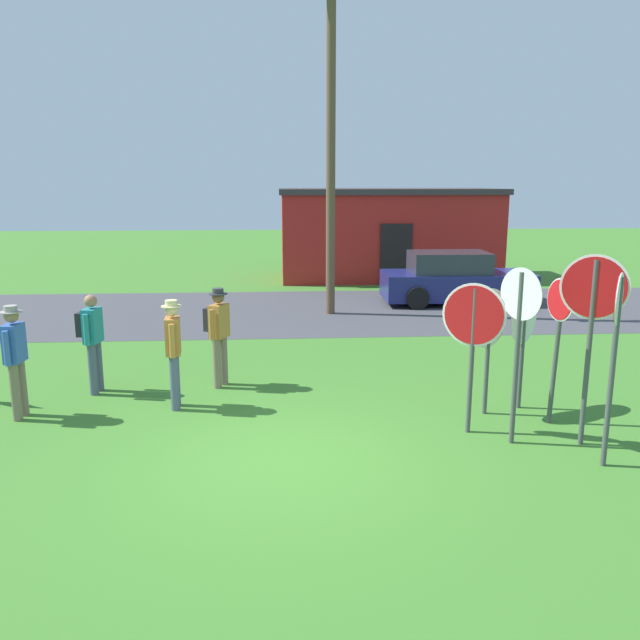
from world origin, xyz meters
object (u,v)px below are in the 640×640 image
(parked_car_on_street, at_px, (455,280))
(person_on_left, at_px, (15,355))
(stop_sign_center_cluster, at_px, (473,331))
(stop_sign_nearest, at_px, (558,328))
(utility_pole, at_px, (331,136))
(stop_sign_tallest, at_px, (592,315))
(person_in_teal, at_px, (218,330))
(stop_sign_far_back, at_px, (489,330))
(stop_sign_low_front, at_px, (519,326))
(stop_sign_leaning_right, at_px, (615,340))
(stop_sign_rear_right, at_px, (523,329))
(person_in_dark_shirt, at_px, (173,348))
(person_with_sunhat, at_px, (92,336))

(parked_car_on_street, bearing_deg, person_on_left, -135.77)
(stop_sign_center_cluster, bearing_deg, person_on_left, 171.54)
(person_on_left, bearing_deg, stop_sign_nearest, -5.12)
(utility_pole, height_order, stop_sign_tallest, utility_pole)
(stop_sign_tallest, xyz_separation_m, person_in_teal, (-5.15, 2.90, -0.80))
(stop_sign_center_cluster, relative_size, stop_sign_far_back, 1.10)
(stop_sign_tallest, bearing_deg, stop_sign_low_front, 173.31)
(utility_pole, height_order, parked_car_on_street, utility_pole)
(stop_sign_low_front, relative_size, stop_sign_leaning_right, 0.99)
(stop_sign_rear_right, height_order, stop_sign_tallest, stop_sign_tallest)
(parked_car_on_street, relative_size, stop_sign_far_back, 2.21)
(stop_sign_rear_right, distance_m, person_on_left, 7.72)
(stop_sign_center_cluster, bearing_deg, stop_sign_rear_right, 40.72)
(stop_sign_nearest, bearing_deg, person_in_dark_shirt, 169.90)
(stop_sign_leaning_right, distance_m, person_with_sunhat, 7.97)
(parked_car_on_street, height_order, stop_sign_rear_right, stop_sign_rear_right)
(stop_sign_tallest, xyz_separation_m, person_on_left, (-8.04, 1.53, -0.83))
(stop_sign_low_front, height_order, stop_sign_center_cluster, stop_sign_low_front)
(stop_sign_rear_right, xyz_separation_m, stop_sign_tallest, (0.32, -1.48, 0.53))
(stop_sign_rear_right, xyz_separation_m, stop_sign_far_back, (-0.62, -0.22, 0.05))
(stop_sign_tallest, height_order, person_on_left, stop_sign_tallest)
(stop_sign_tallest, xyz_separation_m, person_in_dark_shirt, (-5.75, 1.83, -0.83))
(utility_pole, bearing_deg, stop_sign_rear_right, -72.58)
(stop_sign_nearest, bearing_deg, utility_pole, 107.68)
(stop_sign_center_cluster, bearing_deg, person_in_teal, 147.76)
(utility_pole, relative_size, person_on_left, 5.15)
(person_on_left, bearing_deg, stop_sign_center_cluster, -8.46)
(person_in_dark_shirt, bearing_deg, stop_sign_center_cluster, -16.47)
(person_on_left, height_order, person_with_sunhat, person_on_left)
(stop_sign_far_back, xyz_separation_m, person_on_left, (-7.09, 0.27, -0.35))
(stop_sign_nearest, bearing_deg, stop_sign_low_front, -140.42)
(stop_sign_leaning_right, relative_size, person_in_dark_shirt, 1.42)
(parked_car_on_street, relative_size, person_with_sunhat, 2.56)
(stop_sign_nearest, relative_size, stop_sign_low_front, 0.90)
(parked_car_on_street, distance_m, person_in_dark_shirt, 10.94)
(stop_sign_leaning_right, bearing_deg, person_with_sunhat, 155.02)
(stop_sign_rear_right, xyz_separation_m, person_on_left, (-7.71, 0.05, -0.30))
(stop_sign_center_cluster, distance_m, stop_sign_tallest, 1.54)
(person_in_teal, bearing_deg, person_in_dark_shirt, -119.09)
(utility_pole, height_order, stop_sign_center_cluster, utility_pole)
(parked_car_on_street, height_order, stop_sign_far_back, stop_sign_far_back)
(stop_sign_far_back, height_order, person_in_teal, stop_sign_far_back)
(stop_sign_leaning_right, distance_m, stop_sign_far_back, 2.16)
(stop_sign_far_back, distance_m, person_in_dark_shirt, 4.85)
(stop_sign_far_back, bearing_deg, parked_car_on_street, 77.63)
(stop_sign_leaning_right, xyz_separation_m, person_on_left, (-8.01, 2.21, -0.66))
(utility_pole, relative_size, stop_sign_tallest, 3.43)
(parked_car_on_street, relative_size, person_in_teal, 2.49)
(utility_pole, relative_size, stop_sign_leaning_right, 3.63)
(person_in_teal, bearing_deg, person_on_left, -154.54)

